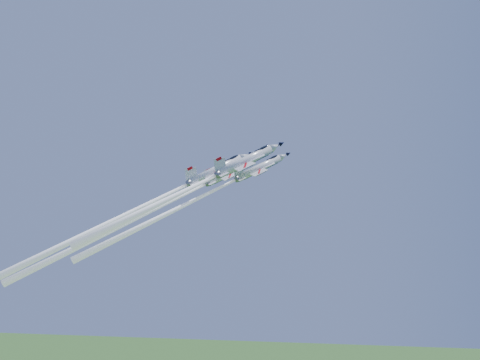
# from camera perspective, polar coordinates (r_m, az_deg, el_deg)

# --- Properties ---
(jet_lead) EXTENTS (37.99, 20.25, 36.62)m
(jet_lead) POSITION_cam_1_polar(r_m,az_deg,el_deg) (123.05, -5.19, -2.31)
(jet_lead) COLOR silver
(jet_left) EXTENTS (45.43, 24.28, 46.12)m
(jet_left) POSITION_cam_1_polar(r_m,az_deg,el_deg) (129.58, -10.03, -3.54)
(jet_left) COLOR silver
(jet_right) EXTENTS (35.84, 19.00, 32.24)m
(jet_right) POSITION_cam_1_polar(r_m,az_deg,el_deg) (115.23, -5.60, -1.01)
(jet_right) COLOR silver
(jet_slot) EXTENTS (49.39, 26.40, 50.34)m
(jet_slot) POSITION_cam_1_polar(r_m,az_deg,el_deg) (120.94, -13.18, -4.15)
(jet_slot) COLOR silver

